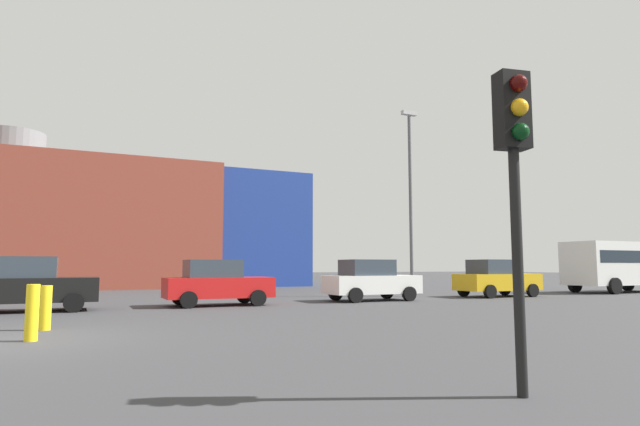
{
  "coord_description": "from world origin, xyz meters",
  "views": [
    {
      "loc": [
        1.15,
        -11.65,
        1.42
      ],
      "look_at": [
        9.57,
        6.49,
        3.46
      ],
      "focal_mm": 29.33,
      "sensor_mm": 36.0,
      "label": 1
    }
  ],
  "objects_px": {
    "traffic_light_near_right": "(515,154)",
    "parked_car_5": "(496,278)",
    "bollard_yellow_2": "(32,313)",
    "street_lamp": "(410,191)",
    "parked_car_4": "(371,280)",
    "white_bus": "(620,263)",
    "bollard_yellow_0": "(46,308)",
    "parked_car_2": "(28,284)",
    "parked_car_3": "(217,283)"
  },
  "relations": [
    {
      "from": "traffic_light_near_right",
      "to": "bollard_yellow_0",
      "type": "relative_size",
      "value": 3.69
    },
    {
      "from": "white_bus",
      "to": "traffic_light_near_right",
      "type": "height_order",
      "value": "traffic_light_near_right"
    },
    {
      "from": "traffic_light_near_right",
      "to": "parked_car_5",
      "type": "bearing_deg",
      "value": 147.95
    },
    {
      "from": "parked_car_4",
      "to": "bollard_yellow_0",
      "type": "height_order",
      "value": "parked_car_4"
    },
    {
      "from": "parked_car_5",
      "to": "bollard_yellow_2",
      "type": "distance_m",
      "value": 20.06
    },
    {
      "from": "parked_car_2",
      "to": "street_lamp",
      "type": "height_order",
      "value": "street_lamp"
    },
    {
      "from": "parked_car_3",
      "to": "white_bus",
      "type": "height_order",
      "value": "white_bus"
    },
    {
      "from": "parked_car_4",
      "to": "parked_car_5",
      "type": "xyz_separation_m",
      "value": [
        6.82,
        -0.0,
        0.02
      ]
    },
    {
      "from": "parked_car_4",
      "to": "bollard_yellow_2",
      "type": "height_order",
      "value": "parked_car_4"
    },
    {
      "from": "traffic_light_near_right",
      "to": "bollard_yellow_2",
      "type": "height_order",
      "value": "traffic_light_near_right"
    },
    {
      "from": "white_bus",
      "to": "bollard_yellow_0",
      "type": "height_order",
      "value": "white_bus"
    },
    {
      "from": "parked_car_3",
      "to": "bollard_yellow_2",
      "type": "distance_m",
      "value": 9.16
    },
    {
      "from": "traffic_light_near_right",
      "to": "street_lamp",
      "type": "relative_size",
      "value": 0.41
    },
    {
      "from": "parked_car_5",
      "to": "bollard_yellow_0",
      "type": "bearing_deg",
      "value": -163.2
    },
    {
      "from": "parked_car_5",
      "to": "white_bus",
      "type": "relative_size",
      "value": 0.59
    },
    {
      "from": "parked_car_5",
      "to": "street_lamp",
      "type": "xyz_separation_m",
      "value": [
        -3.41,
        1.93,
        4.18
      ]
    },
    {
      "from": "traffic_light_near_right",
      "to": "street_lamp",
      "type": "height_order",
      "value": "street_lamp"
    },
    {
      "from": "traffic_light_near_right",
      "to": "bollard_yellow_2",
      "type": "relative_size",
      "value": 3.39
    },
    {
      "from": "parked_car_5",
      "to": "bollard_yellow_2",
      "type": "relative_size",
      "value": 3.7
    },
    {
      "from": "parked_car_5",
      "to": "parked_car_3",
      "type": "bearing_deg",
      "value": 180.0
    },
    {
      "from": "parked_car_3",
      "to": "parked_car_4",
      "type": "relative_size",
      "value": 0.98
    },
    {
      "from": "parked_car_5",
      "to": "bollard_yellow_2",
      "type": "xyz_separation_m",
      "value": [
        -18.64,
        -7.4,
        -0.32
      ]
    },
    {
      "from": "white_bus",
      "to": "bollard_yellow_0",
      "type": "xyz_separation_m",
      "value": [
        -27.69,
        -5.86,
        -1.13
      ]
    },
    {
      "from": "bollard_yellow_0",
      "to": "parked_car_4",
      "type": "bearing_deg",
      "value": 25.55
    },
    {
      "from": "bollard_yellow_2",
      "to": "street_lamp",
      "type": "bearing_deg",
      "value": 31.51
    },
    {
      "from": "bollard_yellow_2",
      "to": "street_lamp",
      "type": "relative_size",
      "value": 0.12
    },
    {
      "from": "parked_car_5",
      "to": "traffic_light_near_right",
      "type": "relative_size",
      "value": 1.09
    },
    {
      "from": "parked_car_4",
      "to": "parked_car_2",
      "type": "bearing_deg",
      "value": -180.0
    },
    {
      "from": "bollard_yellow_0",
      "to": "white_bus",
      "type": "bearing_deg",
      "value": 11.94
    },
    {
      "from": "bollard_yellow_0",
      "to": "traffic_light_near_right",
      "type": "bearing_deg",
      "value": -60.53
    },
    {
      "from": "parked_car_4",
      "to": "white_bus",
      "type": "relative_size",
      "value": 0.57
    },
    {
      "from": "white_bus",
      "to": "parked_car_5",
      "type": "bearing_deg",
      "value": -178.3
    },
    {
      "from": "parked_car_3",
      "to": "bollard_yellow_2",
      "type": "bearing_deg",
      "value": -126.03
    },
    {
      "from": "parked_car_3",
      "to": "parked_car_4",
      "type": "distance_m",
      "value": 6.44
    },
    {
      "from": "traffic_light_near_right",
      "to": "bollard_yellow_0",
      "type": "xyz_separation_m",
      "value": [
        -5.06,
        8.95,
        -2.2
      ]
    },
    {
      "from": "parked_car_3",
      "to": "white_bus",
      "type": "xyz_separation_m",
      "value": [
        22.46,
        0.27,
        0.8
      ]
    },
    {
      "from": "parked_car_4",
      "to": "traffic_light_near_right",
      "type": "bearing_deg",
      "value": -114.47
    },
    {
      "from": "parked_car_3",
      "to": "bollard_yellow_2",
      "type": "xyz_separation_m",
      "value": [
        -5.38,
        -7.4,
        -0.28
      ]
    },
    {
      "from": "parked_car_5",
      "to": "street_lamp",
      "type": "distance_m",
      "value": 5.73
    },
    {
      "from": "parked_car_2",
      "to": "bollard_yellow_0",
      "type": "distance_m",
      "value": 5.65
    },
    {
      "from": "parked_car_2",
      "to": "traffic_light_near_right",
      "type": "height_order",
      "value": "traffic_light_near_right"
    },
    {
      "from": "bollard_yellow_2",
      "to": "parked_car_5",
      "type": "bearing_deg",
      "value": 21.66
    },
    {
      "from": "parked_car_3",
      "to": "parked_car_4",
      "type": "bearing_deg",
      "value": 0.0
    },
    {
      "from": "traffic_light_near_right",
      "to": "bollard_yellow_0",
      "type": "distance_m",
      "value": 10.52
    },
    {
      "from": "bollard_yellow_2",
      "to": "street_lamp",
      "type": "distance_m",
      "value": 18.42
    },
    {
      "from": "parked_car_2",
      "to": "parked_car_3",
      "type": "distance_m",
      "value": 6.03
    },
    {
      "from": "bollard_yellow_0",
      "to": "bollard_yellow_2",
      "type": "xyz_separation_m",
      "value": [
        -0.15,
        -1.82,
        0.04
      ]
    },
    {
      "from": "white_bus",
      "to": "bollard_yellow_0",
      "type": "distance_m",
      "value": 28.33
    },
    {
      "from": "parked_car_4",
      "to": "traffic_light_near_right",
      "type": "distance_m",
      "value": 16.08
    },
    {
      "from": "bollard_yellow_2",
      "to": "street_lamp",
      "type": "height_order",
      "value": "street_lamp"
    }
  ]
}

